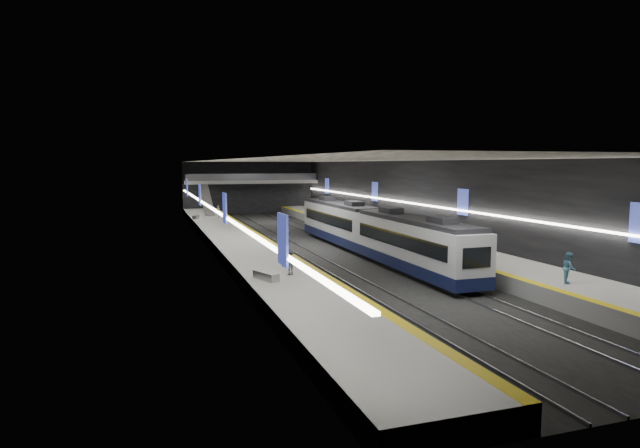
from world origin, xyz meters
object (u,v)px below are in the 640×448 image
object	(u,v)px
bench_right_near	(478,246)
escalator	(207,200)
passenger_left_b	(290,262)
passenger_right_a	(377,223)
passenger_right_b	(569,268)
bench_left_far	(196,217)
bench_left_near	(266,276)
bench_right_far	(349,215)
passenger_left_a	(218,212)
train	(371,230)

from	to	relation	value
bench_right_near	escalator	bearing A→B (deg)	111.87
escalator	passenger_left_b	bearing A→B (deg)	-89.62
passenger_right_a	passenger_right_b	bearing A→B (deg)	-160.06
bench_left_far	passenger_right_b	xyz separation A→B (m)	(16.55, -43.04, 0.66)
bench_left_near	passenger_right_b	bearing A→B (deg)	-43.40
bench_right_far	passenger_left_b	bearing A→B (deg)	-133.80
bench_left_near	passenger_right_a	world-z (taller)	passenger_right_a
escalator	bench_right_far	size ratio (longest dim) A/B	4.52
bench_left_near	passenger_right_a	bearing A→B (deg)	27.58
escalator	bench_right_near	xyz separation A→B (m)	(16.95, -37.03, -1.67)
escalator	passenger_right_a	xyz separation A→B (m)	(13.55, -25.25, -0.91)
escalator	passenger_right_b	xyz separation A→B (m)	(14.55, -49.07, -1.02)
bench_left_far	bench_right_near	world-z (taller)	bench_right_near
passenger_right_a	passenger_right_b	xyz separation A→B (m)	(1.00, -23.82, -0.10)
escalator	passenger_left_b	world-z (taller)	escalator
escalator	bench_right_far	world-z (taller)	escalator
bench_left_near	bench_left_far	bearing A→B (deg)	68.82
bench_left_near	passenger_left_b	world-z (taller)	passenger_left_b
bench_left_far	passenger_right_b	world-z (taller)	passenger_right_b
escalator	bench_left_near	bearing A→B (deg)	-91.85
bench_left_far	passenger_left_b	distance (m)	36.07
bench_right_far	passenger_right_b	world-z (taller)	passenger_right_b
passenger_right_b	passenger_left_b	world-z (taller)	passenger_right_b
bench_right_near	bench_right_far	distance (m)	27.96
bench_left_far	bench_right_far	bearing A→B (deg)	9.06
passenger_left_a	escalator	bearing A→B (deg)	172.69
train	bench_left_near	distance (m)	15.85
bench_right_far	passenger_left_b	xyz separation A→B (m)	(-16.72, -32.96, 0.60)
escalator	passenger_right_a	bearing A→B (deg)	-61.78
train	passenger_right_a	distance (m)	7.53
passenger_left_a	passenger_left_b	size ratio (longest dim) A/B	1.02
bench_right_far	bench_left_near	bearing A→B (deg)	-135.43
escalator	passenger_left_b	xyz separation A→B (m)	(0.28, -42.02, -1.08)
train	passenger_right_a	size ratio (longest dim) A/B	15.24
bench_right_near	passenger_right_b	world-z (taller)	passenger_right_b
bench_left_near	passenger_right_b	distance (m)	17.10
passenger_left_a	bench_left_near	bearing A→B (deg)	-14.82
passenger_right_b	bench_right_near	bearing A→B (deg)	30.36
train	escalator	bearing A→B (deg)	107.41
bench_right_near	passenger_right_a	distance (m)	12.28
train	bench_right_far	xyz separation A→B (m)	(7.00, 22.82, -0.98)
passenger_right_a	passenger_left_a	size ratio (longest dim) A/B	1.18
bench_right_near	passenger_right_a	xyz separation A→B (m)	(-3.40, 11.78, 0.75)
bench_right_near	passenger_left_a	xyz separation A→B (m)	(-16.39, 29.76, 0.60)
passenger_right_b	passenger_left_b	distance (m)	15.91
bench_left_far	passenger_left_a	xyz separation A→B (m)	(2.56, -1.24, 0.61)
bench_right_near	train	bearing A→B (deg)	140.77
passenger_right_a	passenger_left_b	bearing A→B (deg)	159.20
bench_left_far	bench_right_near	xyz separation A→B (m)	(18.95, -31.00, 0.02)
passenger_right_b	passenger_left_a	world-z (taller)	passenger_right_b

